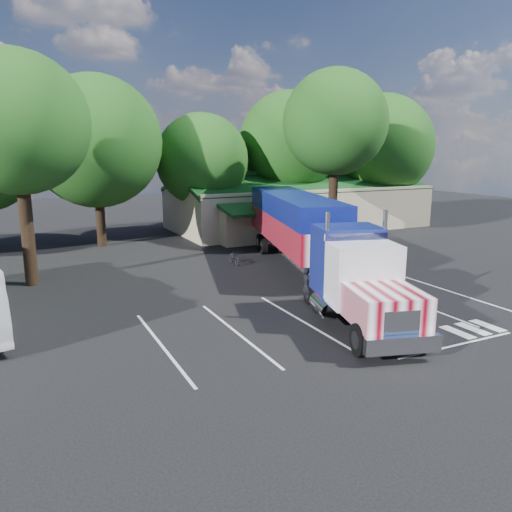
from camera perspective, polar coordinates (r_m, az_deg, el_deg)
name	(u,v)px	position (r m, az deg, el deg)	size (l,w,h in m)	color
ground	(246,288)	(27.46, -1.17, -3.71)	(120.00, 120.00, 0.00)	black
event_hall	(296,205)	(48.90, 4.64, 5.87)	(24.20, 14.12, 5.55)	tan
tree_row_c	(96,142)	(40.63, -17.87, 12.32)	(10.00, 10.00, 13.05)	black
tree_row_d	(202,160)	(44.15, -6.18, 10.87)	(8.00, 8.00, 10.60)	black
tree_row_e	(290,143)	(48.41, 3.88, 12.79)	(9.60, 9.60, 12.90)	black
tree_row_f	(381,146)	(53.16, 14.14, 12.08)	(10.40, 10.40, 13.00)	black
tree_near_left	(17,124)	(30.00, -25.65, 13.49)	(7.60, 7.60, 12.65)	black
tree_near_right	(335,123)	(39.62, 9.05, 14.82)	(8.00, 8.00, 13.50)	black
semi_truck	(306,231)	(29.50, 5.75, 2.84)	(9.17, 23.20, 4.89)	black
woman	(307,285)	(24.81, 5.81, -3.35)	(0.65, 0.43, 1.79)	black
bicycle	(234,257)	(33.12, -2.52, -0.16)	(0.60, 1.73, 0.91)	black
silver_sedan	(301,227)	(44.97, 5.18, 3.32)	(1.38, 3.96, 1.31)	#B2B3BA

